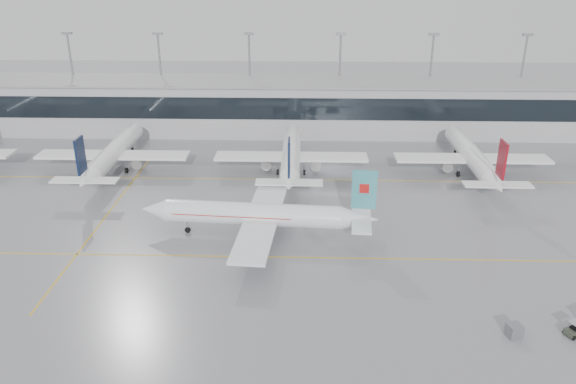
{
  "coord_description": "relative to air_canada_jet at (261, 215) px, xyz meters",
  "views": [
    {
      "loc": [
        2.36,
        -69.72,
        39.54
      ],
      "look_at": [
        0.0,
        12.0,
        5.0
      ],
      "focal_mm": 35.0,
      "sensor_mm": 36.0,
      "label": 1
    }
  ],
  "objects": [
    {
      "name": "terminal",
      "position": [
        3.89,
        55.63,
        2.41
      ],
      "size": [
        180.0,
        15.0,
        12.0
      ],
      "primitive_type": "cube",
      "color": "#A4A4A8",
      "rests_on": "ground"
    },
    {
      "name": "terminal_roof",
      "position": [
        3.89,
        55.63,
        8.61
      ],
      "size": [
        182.0,
        16.0,
        0.4
      ],
      "primitive_type": "cube",
      "color": "gray",
      "rests_on": "ground"
    },
    {
      "name": "taxi_line_cross",
      "position": [
        -26.11,
        8.63,
        -3.59
      ],
      "size": [
        0.25,
        60.0,
        0.01
      ],
      "primitive_type": "cube",
      "color": "gold",
      "rests_on": "ground"
    },
    {
      "name": "ground",
      "position": [
        3.89,
        -6.37,
        -3.59
      ],
      "size": [
        320.0,
        320.0,
        0.0
      ],
      "primitive_type": "plane",
      "color": "gray",
      "rests_on": "ground"
    },
    {
      "name": "gse_unit",
      "position": [
        30.1,
        -23.6,
        -2.81
      ],
      "size": [
        1.9,
        1.83,
        1.56
      ],
      "primitive_type": "cube",
      "rotation": [
        0.0,
        0.0,
        0.28
      ],
      "color": "slate",
      "rests_on": "ground"
    },
    {
      "name": "parked_jet_c",
      "position": [
        3.89,
        27.32,
        0.12
      ],
      "size": [
        29.64,
        36.96,
        11.72
      ],
      "rotation": [
        0.0,
        0.0,
        1.57
      ],
      "color": "white",
      "rests_on": "ground"
    },
    {
      "name": "baggage_tug",
      "position": [
        37.09,
        -23.11,
        -2.99
      ],
      "size": [
        3.46,
        2.36,
        1.7
      ],
      "rotation": [
        0.0,
        0.0,
        0.47
      ],
      "color": "#32392D",
      "rests_on": "ground"
    },
    {
      "name": "terminal_glass",
      "position": [
        3.89,
        48.08,
        3.91
      ],
      "size": [
        180.0,
        0.2,
        5.0
      ],
      "primitive_type": "cube",
      "color": "black",
      "rests_on": "ground"
    },
    {
      "name": "light_masts",
      "position": [
        3.89,
        61.63,
        9.75
      ],
      "size": [
        156.4,
        1.0,
        22.6
      ],
      "color": "gray",
      "rests_on": "ground"
    },
    {
      "name": "parked_jet_d",
      "position": [
        38.89,
        27.32,
        0.12
      ],
      "size": [
        29.64,
        36.96,
        11.72
      ],
      "rotation": [
        0.0,
        0.0,
        1.57
      ],
      "color": "white",
      "rests_on": "ground"
    },
    {
      "name": "taxi_line_main",
      "position": [
        3.89,
        -6.37,
        -3.59
      ],
      "size": [
        120.0,
        0.25,
        0.01
      ],
      "primitive_type": "cube",
      "color": "gold",
      "rests_on": "ground"
    },
    {
      "name": "taxi_line_north",
      "position": [
        3.89,
        23.63,
        -3.59
      ],
      "size": [
        120.0,
        0.25,
        0.01
      ],
      "primitive_type": "cube",
      "color": "gold",
      "rests_on": "ground"
    },
    {
      "name": "air_canada_jet",
      "position": [
        0.0,
        0.0,
        0.0
      ],
      "size": [
        36.23,
        28.97,
        11.33
      ],
      "rotation": [
        0.0,
        0.0,
        3.06
      ],
      "color": "white",
      "rests_on": "ground"
    },
    {
      "name": "parked_jet_b",
      "position": [
        -31.11,
        27.32,
        0.12
      ],
      "size": [
        29.64,
        36.96,
        11.72
      ],
      "rotation": [
        0.0,
        0.0,
        1.57
      ],
      "color": "white",
      "rests_on": "ground"
    }
  ]
}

